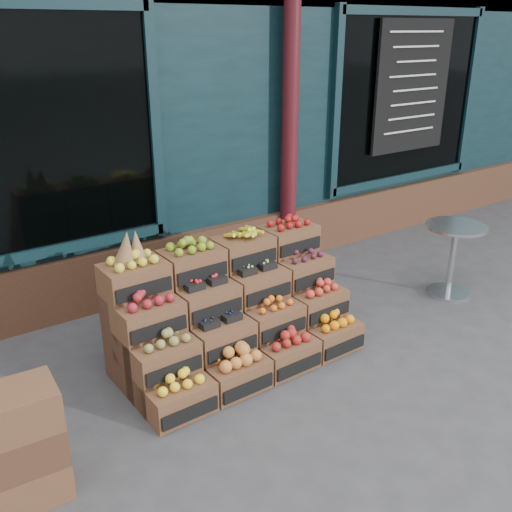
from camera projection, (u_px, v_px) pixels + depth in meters
ground at (326, 375)px, 4.58m from camera, size 60.00×60.00×0.00m
shop_facade at (77, 44)px, 7.56m from camera, size 12.00×6.24×4.80m
crate_display at (232, 316)px, 4.70m from camera, size 1.99×0.99×1.24m
spare_crates at (18, 447)px, 3.25m from camera, size 0.51×0.37×0.74m
bistro_table at (453, 252)px, 5.81m from camera, size 0.60×0.60×0.76m
shopkeeper at (31, 213)px, 5.53m from camera, size 0.79×0.67×1.85m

